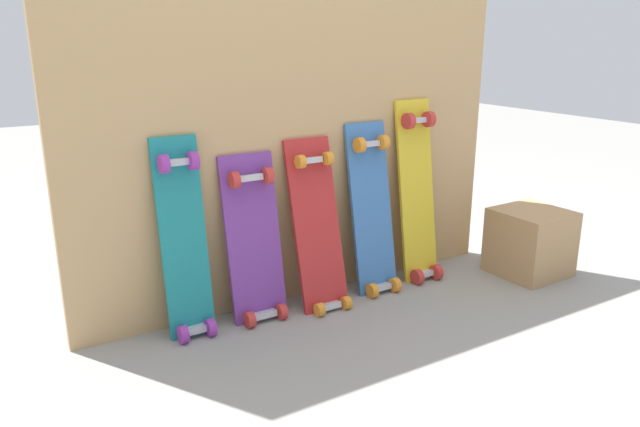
% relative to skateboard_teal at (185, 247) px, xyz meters
% --- Properties ---
extents(ground_plane, '(12.00, 12.00, 0.00)m').
position_rel_skateboard_teal_xyz_m(ground_plane, '(0.54, 0.02, -0.33)').
color(ground_plane, gray).
extents(plywood_wall_panel, '(1.90, 0.04, 1.73)m').
position_rel_skateboard_teal_xyz_m(plywood_wall_panel, '(0.54, 0.09, 0.53)').
color(plywood_wall_panel, tan).
rests_on(plywood_wall_panel, ground).
extents(skateboard_teal, '(0.17, 0.18, 0.79)m').
position_rel_skateboard_teal_xyz_m(skateboard_teal, '(0.00, 0.00, 0.00)').
color(skateboard_teal, '#197A7F').
rests_on(skateboard_teal, ground).
extents(skateboard_purple, '(0.22, 0.19, 0.70)m').
position_rel_skateboard_teal_xyz_m(skateboard_purple, '(0.27, -0.01, -0.05)').
color(skateboard_purple, '#6B338C').
rests_on(skateboard_purple, ground).
extents(skateboard_red, '(0.20, 0.24, 0.75)m').
position_rel_skateboard_teal_xyz_m(skateboard_red, '(0.54, -0.04, -0.03)').
color(skateboard_red, '#B22626').
rests_on(skateboard_red, ground).
extents(skateboard_blue, '(0.19, 0.21, 0.78)m').
position_rel_skateboard_teal_xyz_m(skateboard_blue, '(0.82, -0.02, -0.01)').
color(skateboard_blue, '#386BAD').
rests_on(skateboard_blue, ground).
extents(skateboard_yellow, '(0.18, 0.20, 0.86)m').
position_rel_skateboard_teal_xyz_m(skateboard_yellow, '(1.07, -0.01, 0.03)').
color(skateboard_yellow, gold).
rests_on(skateboard_yellow, ground).
extents(wooden_crate, '(0.31, 0.31, 0.30)m').
position_rel_skateboard_teal_xyz_m(wooden_crate, '(1.54, -0.26, -0.18)').
color(wooden_crate, tan).
rests_on(wooden_crate, ground).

